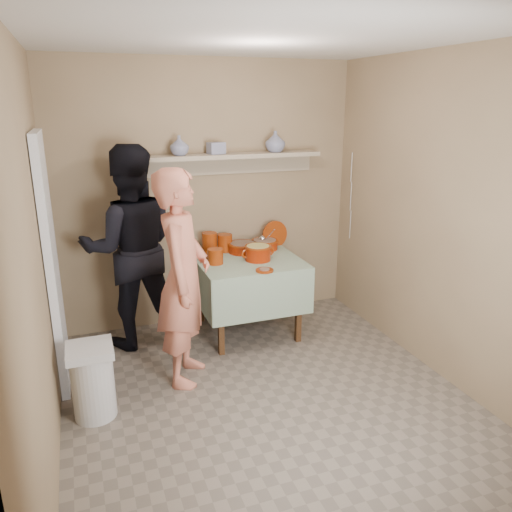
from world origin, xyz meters
name	(u,v)px	position (x,y,z in m)	size (l,w,h in m)	color
ground	(271,405)	(0.00, 0.00, 0.00)	(3.50, 3.50, 0.00)	#706458
tile_panel	(52,264)	(-1.46, 0.95, 1.00)	(0.06, 0.70, 2.00)	silver
plate_stack_a	(210,242)	(-0.03, 1.60, 0.86)	(0.15, 0.15, 0.20)	maroon
plate_stack_b	(225,243)	(0.12, 1.58, 0.85)	(0.15, 0.15, 0.18)	maroon
bowl_stack	(215,256)	(-0.08, 1.22, 0.83)	(0.14, 0.14, 0.14)	maroon
empty_bowl	(213,256)	(-0.06, 1.37, 0.79)	(0.19, 0.19, 0.06)	maroon
propped_lid	(275,234)	(0.66, 1.60, 0.88)	(0.28, 0.28, 0.02)	maroon
vase_right	(275,142)	(0.66, 1.60, 1.82)	(0.20, 0.20, 0.20)	navy
vase_left	(179,146)	(-0.29, 1.61, 1.81)	(0.17, 0.17, 0.18)	navy
ceramic_box	(216,148)	(0.06, 1.63, 1.77)	(0.15, 0.11, 0.11)	navy
person_cook	(183,278)	(-0.50, 0.63, 0.87)	(0.63, 0.42, 1.74)	#CC7158
person_helper	(131,248)	(-0.81, 1.42, 0.93)	(0.90, 0.70, 1.86)	black
room_shell	(273,195)	(0.00, 0.00, 1.61)	(3.04, 3.54, 2.62)	#937B5A
serving_table	(247,270)	(0.25, 1.28, 0.64)	(0.97, 0.97, 0.76)	#4C2D16
cazuela_meat_a	(243,247)	(0.27, 1.48, 0.82)	(0.30, 0.30, 0.10)	#771301
cazuela_meat_b	(265,244)	(0.52, 1.51, 0.82)	(0.28, 0.28, 0.10)	#771301
ladle	(263,239)	(0.50, 1.52, 0.87)	(0.08, 0.26, 0.19)	silver
cazuela_rice	(258,252)	(0.33, 1.19, 0.85)	(0.33, 0.25, 0.14)	#771301
front_plate	(265,270)	(0.27, 0.86, 0.77)	(0.16, 0.16, 0.03)	maroon
wall_shelf	(229,158)	(0.20, 1.65, 1.67)	(1.80, 0.25, 0.21)	tan
trash_bin	(93,381)	(-1.25, 0.32, 0.28)	(0.32, 0.32, 0.56)	silver
electrical_cord	(351,196)	(1.47, 1.48, 1.25)	(0.01, 0.05, 0.90)	silver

